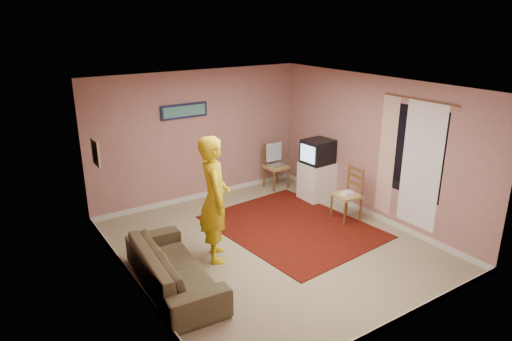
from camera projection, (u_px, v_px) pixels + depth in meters
ground at (271, 245)px, 7.47m from camera, size 5.00×5.00×0.00m
wall_back at (199, 136)px, 9.03m from camera, size 4.50×0.02×2.60m
wall_front at (401, 231)px, 5.07m from camera, size 4.50×0.02×2.60m
wall_left at (129, 201)px, 5.88m from camera, size 0.02×5.00×2.60m
wall_right at (373, 148)px, 8.22m from camera, size 0.02×5.00×2.60m
ceiling at (273, 86)px, 6.63m from camera, size 4.50×5.00×0.02m
baseboard_back at (201, 195)px, 9.42m from camera, size 4.50×0.02×0.10m
baseboard_front at (390, 324)px, 5.49m from camera, size 4.50×0.02×0.10m
baseboard_left at (138, 285)px, 6.29m from camera, size 0.02×5.00×0.10m
baseboard_right at (367, 212)px, 8.62m from camera, size 0.02×5.00×0.10m
window at (415, 152)px, 7.46m from camera, size 0.01×1.10×1.50m
curtain_sheer at (421, 166)px, 7.40m from camera, size 0.01×0.75×2.10m
curtain_floral at (387, 156)px, 7.94m from camera, size 0.01×0.35×2.10m
curtain_rod at (420, 100)px, 7.15m from camera, size 0.02×1.40×0.02m
picture_back at (184, 111)px, 8.67m from camera, size 0.95×0.04×0.28m
picture_left at (96, 153)px, 7.08m from camera, size 0.04×0.38×0.42m
area_rug at (292, 227)px, 8.12m from camera, size 2.51×3.03×0.02m
tv_cabinet at (317, 181)px, 9.27m from camera, size 0.60×0.55×0.77m
crt_tv at (318, 152)px, 9.07m from camera, size 0.59×0.53×0.48m
chair_a at (276, 161)px, 9.79m from camera, size 0.46×0.44×0.53m
dvd_player at (276, 165)px, 9.81m from camera, size 0.35×0.28×0.05m
blue_throw at (274, 152)px, 9.80m from camera, size 0.38×0.05×0.40m
chair_b at (347, 189)px, 8.22m from camera, size 0.46×0.48×0.54m
game_console at (347, 193)px, 8.24m from camera, size 0.22×0.17×0.04m
sofa at (174, 267)px, 6.24m from camera, size 0.96×2.12×0.60m
person at (215, 199)px, 6.80m from camera, size 0.70×0.83×1.95m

